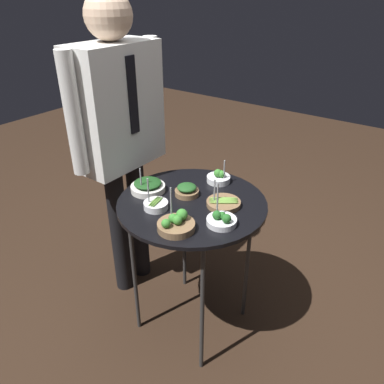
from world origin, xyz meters
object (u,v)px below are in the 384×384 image
Objects in this scene: serving_cart at (192,212)px; bowl_spinach_back_right at (187,190)px; bowl_broccoli_back_left at (176,224)px; bowl_broccoli_front_center at (222,220)px; bowl_spinach_center at (148,186)px; bowl_broccoli_near_rim at (219,177)px; bowl_asparagus_far_rim at (156,205)px; bowl_asparagus_front_right at (223,203)px; waiter_figure at (119,122)px.

bowl_spinach_back_right is (0.03, 0.06, 0.08)m from serving_cart.
bowl_broccoli_back_left is 0.19m from bowl_broccoli_front_center.
bowl_spinach_center is 0.96× the size of bowl_broccoli_back_left.
bowl_broccoli_near_rim is (0.28, -0.23, 0.00)m from bowl_spinach_center.
bowl_asparagus_far_rim is at bearing 101.94° from bowl_broccoli_front_center.
bowl_spinach_center is at bearing 60.80° from bowl_broccoli_back_left.
bowl_asparagus_front_right is 0.09× the size of waiter_figure.
bowl_asparagus_front_right is 0.90× the size of bowl_broccoli_back_left.
bowl_broccoli_front_center is (-0.03, -0.44, -0.00)m from bowl_spinach_center.
serving_cart is at bearing -178.55° from bowl_broccoli_near_rim.
bowl_broccoli_back_left is (-0.22, -0.08, 0.08)m from serving_cart.
bowl_asparagus_front_right is 1.05× the size of bowl_asparagus_far_rim.
bowl_broccoli_front_center is 0.38m from bowl_broccoli_near_rim.
bowl_spinach_center is 0.36m from bowl_broccoli_back_left.
serving_cart is 4.46× the size of bowl_broccoli_back_left.
bowl_asparagus_far_rim is 1.16× the size of bowl_broccoli_near_rim.
bowl_broccoli_front_center reaches higher than bowl_broccoli_back_left.
bowl_spinach_back_right is at bearing 66.86° from bowl_broccoli_front_center.
bowl_broccoli_back_left reaches higher than bowl_asparagus_far_rim.
bowl_asparagus_far_rim is (-0.10, -0.14, -0.01)m from bowl_spinach_center.
bowl_broccoli_back_left is 0.69m from waiter_figure.
bowl_asparagus_front_right is 0.87× the size of bowl_broccoli_front_center.
bowl_broccoli_back_left is at bearing 136.67° from bowl_broccoli_front_center.
bowl_asparagus_far_rim reaches higher than bowl_broccoli_near_rim.
bowl_broccoli_near_rim is 0.08× the size of waiter_figure.
bowl_broccoli_back_left is at bearing 168.29° from bowl_asparagus_front_right.
serving_cart is at bearing 112.35° from bowl_asparagus_front_right.
bowl_asparagus_far_rim is 0.86× the size of bowl_broccoli_back_left.
bowl_broccoli_near_rim is (0.18, 0.14, 0.01)m from bowl_asparagus_front_right.
bowl_broccoli_back_left is at bearing -169.44° from bowl_broccoli_near_rim.
bowl_asparagus_front_right is at bearing -74.73° from bowl_spinach_center.
bowl_spinach_center is 1.30× the size of bowl_broccoli_near_rim.
bowl_broccoli_back_left reaches higher than bowl_asparagus_front_right.
bowl_broccoli_front_center is (0.14, -0.13, -0.00)m from bowl_broccoli_back_left.
bowl_asparagus_front_right is (0.06, -0.14, 0.07)m from serving_cart.
waiter_figure reaches higher than bowl_asparagus_front_right.
bowl_asparagus_far_rim is 1.30× the size of bowl_spinach_back_right.
bowl_broccoli_near_rim is (0.32, 0.22, 0.00)m from bowl_broccoli_front_center.
bowl_asparagus_far_rim is at bearing 166.79° from bowl_broccoli_near_rim.
bowl_asparagus_front_right is at bearing -83.68° from bowl_spinach_back_right.
bowl_spinach_back_right is 0.51m from waiter_figure.
bowl_spinach_back_right reaches higher than serving_cart.
bowl_broccoli_back_left reaches higher than bowl_broccoli_near_rim.
serving_cart is 0.10m from bowl_spinach_back_right.
bowl_spinach_center is (-0.10, 0.37, 0.01)m from bowl_asparagus_front_right.
bowl_asparagus_far_rim is 0.09× the size of waiter_figure.
bowl_spinach_center is 0.36m from bowl_broccoli_near_rim.
bowl_broccoli_front_center reaches higher than bowl_spinach_back_right.
serving_cart is 0.25m from bowl_spinach_center.
bowl_broccoli_front_center is (-0.13, -0.07, 0.01)m from bowl_asparagus_front_right.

